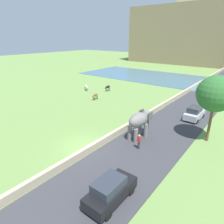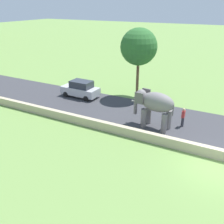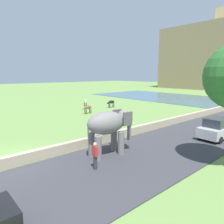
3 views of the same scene
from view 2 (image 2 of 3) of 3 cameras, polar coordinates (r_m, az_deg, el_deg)
The scene contains 7 objects.
ground_plane at distance 16.91m, azimuth 21.85°, elevation -11.67°, with size 220.00×220.00×0.00m, color #6B8E47.
road_surface at distance 29.58m, azimuth -17.95°, elevation 4.15°, with size 7.00×120.00×0.06m, color #38383D.
barrier_wall at distance 25.69m, azimuth -20.83°, elevation 1.62°, with size 0.40×110.00×0.72m, color tan.
elephant at distance 19.85m, azimuth 9.52°, elevation 1.81°, with size 1.71×3.54×2.99m.
person_beside_elephant at distance 20.90m, azimuth 15.69°, elevation -1.11°, with size 0.36×0.22×1.63m.
car_silver at distance 26.82m, azimuth -7.09°, elevation 5.15°, with size 1.86×4.03×1.80m.
tree_near at distance 25.87m, azimuth 6.04°, elevation 14.35°, with size 3.66×3.66×7.05m.
Camera 2 is at (-14.13, -0.58, 9.28)m, focal length 40.65 mm.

